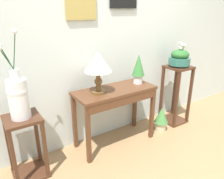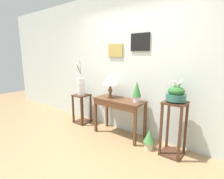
# 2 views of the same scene
# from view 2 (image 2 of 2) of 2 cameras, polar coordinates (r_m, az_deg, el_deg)

# --- Properties ---
(ground_plane) EXTENTS (12.00, 12.00, 0.01)m
(ground_plane) POSITION_cam_2_polar(r_m,az_deg,el_deg) (2.81, -11.48, -23.44)
(ground_plane) COLOR #9E7A51
(back_wall_with_art) EXTENTS (9.00, 0.13, 2.80)m
(back_wall_with_art) POSITION_cam_2_polar(r_m,az_deg,el_deg) (3.47, 7.07, 8.21)
(back_wall_with_art) COLOR silver
(back_wall_with_art) RESTS_ON ground
(console_table) EXTENTS (1.00, 0.42, 0.74)m
(console_table) POSITION_cam_2_polar(r_m,az_deg,el_deg) (3.40, 2.18, -5.08)
(console_table) COLOR #56331E
(console_table) RESTS_ON ground
(table_lamp) EXTENTS (0.31, 0.31, 0.47)m
(table_lamp) POSITION_cam_2_polar(r_m,az_deg,el_deg) (3.45, -0.57, 2.93)
(table_lamp) COLOR brown
(table_lamp) RESTS_ON console_table
(potted_plant_on_console) EXTENTS (0.16, 0.16, 0.38)m
(potted_plant_on_console) POSITION_cam_2_polar(r_m,az_deg,el_deg) (3.15, 8.08, -0.42)
(potted_plant_on_console) COLOR silver
(potted_plant_on_console) RESTS_ON console_table
(pedestal_stand_left) EXTENTS (0.33, 0.33, 0.68)m
(pedestal_stand_left) POSITION_cam_2_polar(r_m,az_deg,el_deg) (4.19, -9.72, -6.11)
(pedestal_stand_left) COLOR #472819
(pedestal_stand_left) RESTS_ON ground
(flower_vase_tall_left) EXTENTS (0.21, 0.19, 0.82)m
(flower_vase_tall_left) POSITION_cam_2_polar(r_m,az_deg,el_deg) (4.06, -10.01, 1.59)
(flower_vase_tall_left) COLOR silver
(flower_vase_tall_left) RESTS_ON pedestal_stand_left
(pedestal_stand_right) EXTENTS (0.33, 0.33, 0.88)m
(pedestal_stand_right) POSITION_cam_2_polar(r_m,az_deg,el_deg) (2.99, 19.33, -11.93)
(pedestal_stand_right) COLOR #472819
(pedestal_stand_right) RESTS_ON ground
(planter_bowl_wide_right) EXTENTS (0.30, 0.30, 0.34)m
(planter_bowl_wide_right) POSITION_cam_2_polar(r_m,az_deg,el_deg) (2.82, 20.08, -1.39)
(planter_bowl_wide_right) COLOR #2D665B
(planter_bowl_wide_right) RESTS_ON pedestal_stand_right
(potted_plant_floor) EXTENTS (0.19, 0.19, 0.36)m
(potted_plant_floor) POSITION_cam_2_polar(r_m,az_deg,el_deg) (3.13, 12.00, -15.26)
(potted_plant_floor) COLOR beige
(potted_plant_floor) RESTS_ON ground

